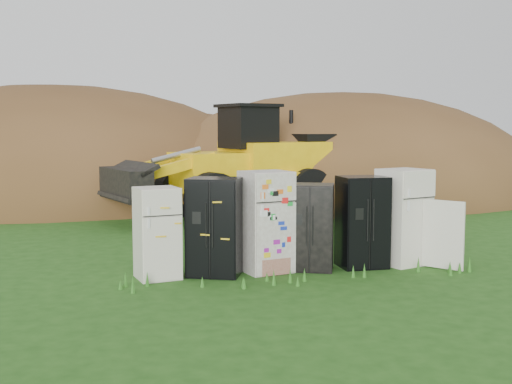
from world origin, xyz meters
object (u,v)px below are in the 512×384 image
fridge_dark_mid (311,227)px  fridge_open_door (403,217)px  fridge_black_side (215,227)px  wheel_loader (223,161)px  fridge_leftmost (157,233)px  fridge_black_right (362,222)px  fridge_sticker (266,222)px

fridge_dark_mid → fridge_open_door: (1.91, 0.03, 0.12)m
fridge_dark_mid → fridge_open_door: fridge_open_door is taller
fridge_black_side → wheel_loader: bearing=100.7°
fridge_leftmost → wheel_loader: wheel_loader is taller
fridge_black_side → fridge_dark_mid: (1.84, -0.00, -0.08)m
fridge_black_right → fridge_leftmost: bearing=-179.0°
fridge_leftmost → fridge_open_door: 4.78m
fridge_dark_mid → fridge_open_door: bearing=23.7°
fridge_open_door → wheel_loader: bearing=90.1°
fridge_black_side → fridge_open_door: size_ratio=0.95×
fridge_dark_mid → fridge_black_right: size_ratio=0.93×
fridge_black_side → wheel_loader: 7.20m
fridge_sticker → wheel_loader: wheel_loader is taller
fridge_black_right → wheel_loader: wheel_loader is taller
fridge_leftmost → fridge_sticker: 2.01m
fridge_open_door → fridge_dark_mid: bearing=163.5°
fridge_leftmost → fridge_dark_mid: (2.87, -0.01, -0.00)m
fridge_leftmost → fridge_sticker: fridge_sticker is taller
fridge_open_door → fridge_black_side: bearing=163.0°
fridge_black_side → fridge_black_right: fridge_black_side is taller
fridge_leftmost → fridge_black_right: size_ratio=0.93×
wheel_loader → fridge_black_side: bearing=-119.9°
fridge_black_right → wheel_loader: (-1.31, 7.00, 0.80)m
fridge_sticker → fridge_open_door: size_ratio=1.00×
fridge_dark_mid → fridge_open_door: size_ratio=0.87×
fridge_leftmost → fridge_black_side: size_ratio=0.92×
fridge_black_side → fridge_black_right: 2.87m
fridge_sticker → fridge_dark_mid: size_ratio=1.16×
fridge_dark_mid → wheel_loader: 7.05m
fridge_black_side → wheel_loader: wheel_loader is taller
fridge_open_door → wheel_loader: size_ratio=0.27×
wheel_loader → fridge_leftmost: bearing=-127.7°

